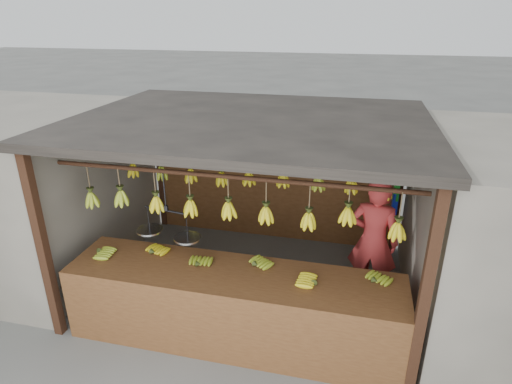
# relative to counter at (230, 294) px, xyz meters

# --- Properties ---
(ground) EXTENTS (80.00, 80.00, 0.00)m
(ground) POSITION_rel_counter_xyz_m (-0.07, 1.23, -0.71)
(ground) COLOR #5B5B57
(stall) EXTENTS (4.30, 3.30, 2.40)m
(stall) POSITION_rel_counter_xyz_m (-0.07, 1.56, 1.26)
(stall) COLOR black
(stall) RESTS_ON ground
(neighbor_left) EXTENTS (3.00, 3.00, 2.30)m
(neighbor_left) POSITION_rel_counter_xyz_m (-3.67, 1.23, 0.44)
(neighbor_left) COLOR slate
(neighbor_left) RESTS_ON ground
(counter) EXTENTS (3.79, 0.86, 0.96)m
(counter) POSITION_rel_counter_xyz_m (0.00, 0.00, 0.00)
(counter) COLOR #57341A
(counter) RESTS_ON ground
(hanging_bananas) EXTENTS (3.64, 2.23, 0.39)m
(hanging_bananas) POSITION_rel_counter_xyz_m (-0.06, 1.23, 0.89)
(hanging_bananas) COLOR #92A523
(hanging_bananas) RESTS_ON ground
(balance_scale) EXTENTS (0.80, 0.38, 0.78)m
(balance_scale) POSITION_rel_counter_xyz_m (-0.79, 0.23, 0.56)
(balance_scale) COLOR black
(balance_scale) RESTS_ON ground
(vendor) EXTENTS (0.70, 0.53, 1.74)m
(vendor) POSITION_rel_counter_xyz_m (1.53, 1.27, 0.16)
(vendor) COLOR #BF3333
(vendor) RESTS_ON ground
(bag_bundles) EXTENTS (0.08, 0.26, 1.26)m
(bag_bundles) POSITION_rel_counter_xyz_m (1.87, 2.58, 0.29)
(bag_bundles) COLOR yellow
(bag_bundles) RESTS_ON ground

